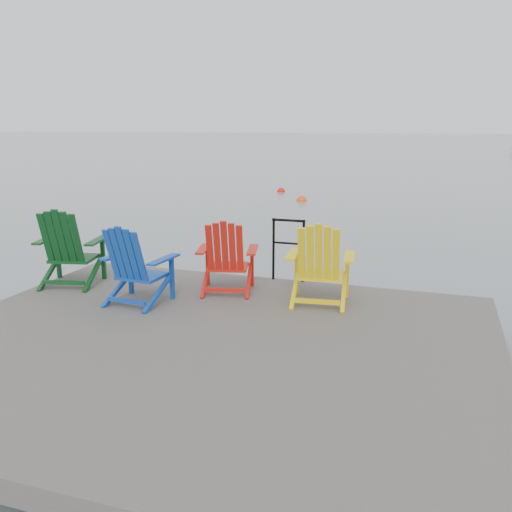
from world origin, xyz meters
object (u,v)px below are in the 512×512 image
(chair_red, at_px, (227,256))
(buoy_b, at_px, (281,192))
(chair_green, at_px, (69,247))
(chair_blue, at_px, (135,265))
(buoy_a, at_px, (302,201))
(chair_yellow, at_px, (320,263))
(handrail, at_px, (288,244))

(chair_red, xyz_separation_m, buoy_b, (-3.58, 15.18, -1.00))
(chair_green, distance_m, buoy_b, 15.66)
(chair_blue, bearing_deg, chair_red, 44.92)
(buoy_a, height_order, buoy_b, buoy_a)
(chair_blue, xyz_separation_m, chair_red, (0.90, 0.79, -0.01))
(chair_blue, relative_size, chair_yellow, 0.96)
(chair_green, bearing_deg, buoy_b, 81.94)
(chair_yellow, bearing_deg, handrail, 118.79)
(chair_red, height_order, buoy_b, chair_red)
(buoy_b, bearing_deg, handrail, -73.69)
(chair_green, height_order, chair_red, chair_green)
(handrail, xyz_separation_m, buoy_b, (-4.20, 14.37, -1.04))
(chair_green, xyz_separation_m, buoy_a, (0.09, 13.13, -1.05))
(handrail, distance_m, chair_yellow, 1.10)
(buoy_b, bearing_deg, buoy_a, -58.81)
(chair_green, distance_m, buoy_a, 13.17)
(chair_blue, height_order, buoy_a, chair_blue)
(handrail, distance_m, chair_blue, 2.22)
(chair_green, bearing_deg, buoy_a, 76.47)
(buoy_a, bearing_deg, chair_green, -90.38)
(chair_green, xyz_separation_m, chair_red, (2.20, 0.38, -0.05))
(handrail, distance_m, chair_red, 1.03)
(buoy_a, bearing_deg, buoy_b, 121.19)
(chair_green, bearing_deg, chair_blue, -30.98)
(chair_red, bearing_deg, chair_green, 175.18)
(chair_green, xyz_separation_m, buoy_b, (-1.39, 15.56, -1.05))
(chair_green, height_order, buoy_b, chair_green)
(chair_red, bearing_deg, buoy_b, 88.71)
(handrail, xyz_separation_m, chair_red, (-0.62, -0.82, -0.04))
(buoy_a, bearing_deg, chair_blue, -84.90)
(buoy_a, relative_size, buoy_b, 1.13)
(handrail, relative_size, buoy_b, 2.66)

